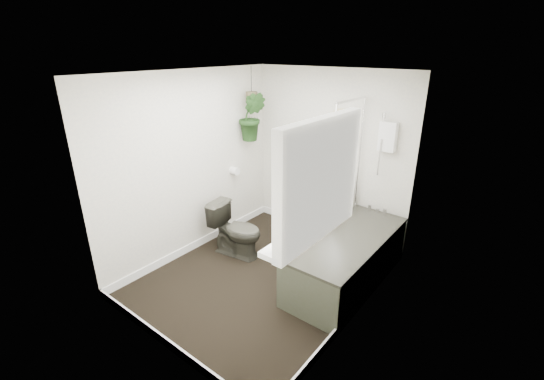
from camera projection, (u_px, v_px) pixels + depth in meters
The scene contains 22 objects.
floor at pixel (264, 277), 4.31m from camera, with size 2.30×2.80×0.02m, color black.
ceiling at pixel (262, 72), 3.46m from camera, with size 2.30×2.80×0.02m, color white.
wall_back at pixel (329, 156), 4.92m from camera, with size 2.30×0.02×2.30m, color silver.
wall_front at pixel (150, 236), 2.85m from camera, with size 2.30×0.02×2.30m, color silver.
wall_left at pixel (192, 165), 4.55m from camera, with size 0.02×2.80×2.30m, color silver.
wall_right at pixel (365, 214), 3.22m from camera, with size 0.02×2.80×2.30m, color silver.
skirting at pixel (264, 272), 4.29m from camera, with size 2.30×2.80×0.10m, color white.
bathtub at pixel (347, 259), 4.11m from camera, with size 0.72×1.72×0.58m, color #302F27, non-canonical shape.
bath_screen at pixel (347, 160), 4.29m from camera, with size 0.04×0.72×1.40m, color silver, non-canonical shape.
shower_box at pixel (388, 136), 4.26m from camera, with size 0.20×0.10×0.35m, color white.
oval_mirror at pixel (340, 133), 4.67m from camera, with size 0.46×0.03×0.62m, color beige.
wall_sconce at pixel (313, 136), 4.93m from camera, with size 0.04×0.04×0.22m, color black.
toilet_roll_holder at pixel (235, 171), 5.12m from camera, with size 0.11×0.11×0.11m, color white.
window_recess at pixel (320, 181), 2.57m from camera, with size 0.08×1.00×0.90m, color white.
window_sill at pixel (309, 231), 2.76m from camera, with size 0.18×1.00×0.04m, color white.
window_blinds at pixel (314, 180), 2.59m from camera, with size 0.01×0.86×0.76m, color white.
toilet at pixel (236, 230), 4.65m from camera, with size 0.39×0.68×0.70m, color #302F27.
pedestal_sink at pixel (325, 213), 4.86m from camera, with size 0.54×0.46×0.91m, color #302F27, non-canonical shape.
sill_plant at pixel (324, 200), 2.96m from camera, with size 0.22×0.19×0.24m, color black.
hanging_plant at pixel (252, 117), 4.96m from camera, with size 0.37×0.29×0.67m, color black.
soap_bottle at pixel (287, 249), 3.58m from camera, with size 0.09×0.09×0.19m, color black.
hanging_pot at pixel (252, 96), 4.86m from camera, with size 0.16×0.16×0.12m, color brown.
Camera 1 is at (2.31, -2.81, 2.54)m, focal length 24.00 mm.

